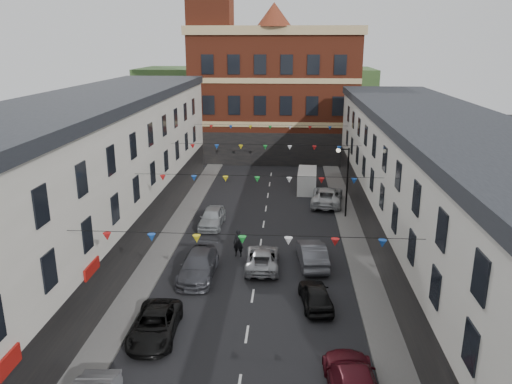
% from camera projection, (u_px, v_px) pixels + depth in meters
% --- Properties ---
extents(ground, '(160.00, 160.00, 0.00)m').
position_uv_depth(ground, '(253.00, 296.00, 29.07)').
color(ground, black).
rests_on(ground, ground).
extents(pavement_left, '(1.80, 64.00, 0.15)m').
position_uv_depth(pavement_left, '(146.00, 276.00, 31.40)').
color(pavement_left, '#605E5B').
rests_on(pavement_left, ground).
extents(pavement_right, '(1.80, 64.00, 0.15)m').
position_uv_depth(pavement_right, '(367.00, 283.00, 30.51)').
color(pavement_right, '#605E5B').
rests_on(pavement_right, ground).
extents(terrace_left, '(8.40, 56.00, 10.70)m').
position_uv_depth(terrace_left, '(54.00, 199.00, 29.25)').
color(terrace_left, beige).
rests_on(terrace_left, ground).
extents(terrace_right, '(8.40, 56.00, 9.70)m').
position_uv_depth(terrace_right, '(464.00, 216.00, 27.87)').
color(terrace_right, beige).
rests_on(terrace_right, ground).
extents(civic_building, '(20.60, 13.30, 18.50)m').
position_uv_depth(civic_building, '(275.00, 92.00, 63.00)').
color(civic_building, maroon).
rests_on(civic_building, ground).
extents(clock_tower, '(5.60, 5.60, 30.00)m').
position_uv_depth(clock_tower, '(211.00, 36.00, 58.71)').
color(clock_tower, maroon).
rests_on(clock_tower, ground).
extents(distant_hill, '(40.00, 14.00, 10.00)m').
position_uv_depth(distant_hill, '(256.00, 97.00, 87.14)').
color(distant_hill, '#2B4F25').
rests_on(distant_hill, ground).
extents(street_lamp, '(1.10, 0.36, 6.00)m').
position_uv_depth(street_lamp, '(345.00, 173.00, 40.91)').
color(street_lamp, black).
rests_on(street_lamp, ground).
extents(car_left_c, '(2.36, 4.78, 1.30)m').
position_uv_depth(car_left_c, '(155.00, 325.00, 24.89)').
color(car_left_c, black).
rests_on(car_left_c, ground).
extents(car_left_d, '(2.16, 5.26, 1.52)m').
position_uv_depth(car_left_d, '(198.00, 265.00, 31.28)').
color(car_left_d, '#42434A').
rests_on(car_left_d, ground).
extents(car_left_e, '(1.90, 4.46, 1.50)m').
position_uv_depth(car_left_e, '(212.00, 217.00, 39.91)').
color(car_left_e, '#9EA2A6').
rests_on(car_left_e, ground).
extents(car_right_c, '(2.39, 5.24, 1.49)m').
position_uv_depth(car_right_c, '(353.00, 382.00, 20.54)').
color(car_right_c, '#4F0F19').
rests_on(car_right_c, ground).
extents(car_right_d, '(2.06, 4.09, 1.34)m').
position_uv_depth(car_right_d, '(316.00, 295.00, 27.80)').
color(car_right_d, black).
rests_on(car_right_d, ground).
extents(car_right_e, '(2.13, 4.90, 1.57)m').
position_uv_depth(car_right_e, '(312.00, 254.00, 32.96)').
color(car_right_e, '#55565D').
rests_on(car_right_e, ground).
extents(car_right_f, '(3.34, 5.99, 1.58)m').
position_uv_depth(car_right_f, '(327.00, 196.00, 45.35)').
color(car_right_f, silver).
rests_on(car_right_f, ground).
extents(moving_car, '(2.27, 4.72, 1.30)m').
position_uv_depth(moving_car, '(262.00, 258.00, 32.60)').
color(moving_car, '#A2A4A9').
rests_on(moving_car, ground).
extents(white_van, '(2.04, 4.76, 2.06)m').
position_uv_depth(white_van, '(307.00, 180.00, 49.54)').
color(white_van, silver).
rests_on(white_van, ground).
extents(pedestrian, '(0.75, 0.53, 1.94)m').
position_uv_depth(pedestrian, '(238.00, 243.00, 34.22)').
color(pedestrian, black).
rests_on(pedestrian, ground).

